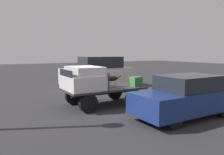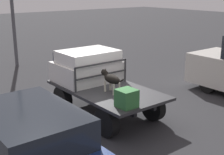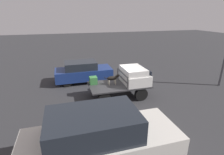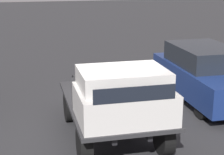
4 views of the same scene
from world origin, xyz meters
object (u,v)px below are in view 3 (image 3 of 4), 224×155
object	(u,v)px
dog	(113,78)
parked_pickup_far	(100,142)
cargo_crate	(93,80)
parked_sedan	(83,72)
flatbed_truck	(119,88)

from	to	relation	value
dog	parked_pickup_far	xyz separation A→B (m)	(-1.92, -5.09, -0.20)
parked_pickup_far	cargo_crate	bearing A→B (deg)	85.34
parked_sedan	cargo_crate	bearing A→B (deg)	-77.39
parked_sedan	parked_pickup_far	xyz separation A→B (m)	(-0.47, -8.23, 0.24)
dog	parked_pickup_far	bearing A→B (deg)	-123.99
flatbed_truck	parked_sedan	bearing A→B (deg)	119.10
flatbed_truck	parked_pickup_far	size ratio (longest dim) A/B	0.72
parked_pickup_far	dog	bearing A→B (deg)	72.70
flatbed_truck	parked_pickup_far	bearing A→B (deg)	-114.60
dog	parked_sedan	xyz separation A→B (m)	(-1.45, 3.14, -0.44)
cargo_crate	parked_pickup_far	world-z (taller)	parked_pickup_far
dog	cargo_crate	world-z (taller)	dog
cargo_crate	parked_sedan	world-z (taller)	parked_sedan
flatbed_truck	parked_pickup_far	xyz separation A→B (m)	(-2.28, -4.98, 0.43)
cargo_crate	parked_pickup_far	size ratio (longest dim) A/B	0.09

